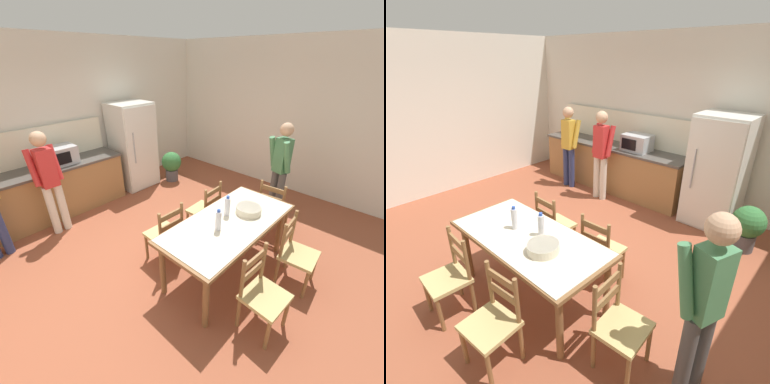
# 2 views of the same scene
# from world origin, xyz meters

# --- Properties ---
(ground_plane) EXTENTS (8.32, 8.32, 0.00)m
(ground_plane) POSITION_xyz_m (0.00, 0.00, 0.00)
(ground_plane) COLOR brown
(wall_back) EXTENTS (6.52, 0.12, 2.90)m
(wall_back) POSITION_xyz_m (0.00, 2.66, 1.45)
(wall_back) COLOR silver
(wall_back) RESTS_ON ground
(wall_right) EXTENTS (0.12, 5.20, 2.90)m
(wall_right) POSITION_xyz_m (3.26, 0.00, 1.45)
(wall_right) COLOR silver
(wall_right) RESTS_ON ground
(kitchen_counter) EXTENTS (3.12, 0.66, 0.91)m
(kitchen_counter) POSITION_xyz_m (-0.90, 2.23, 0.46)
(kitchen_counter) COLOR #9E7042
(kitchen_counter) RESTS_ON ground
(counter_splashback) EXTENTS (3.08, 0.03, 0.60)m
(counter_splashback) POSITION_xyz_m (-0.90, 2.54, 1.21)
(counter_splashback) COLOR #EFE8CB
(counter_splashback) RESTS_ON kitchen_counter
(refrigerator) EXTENTS (0.77, 0.73, 1.75)m
(refrigerator) POSITION_xyz_m (1.15, 2.19, 0.88)
(refrigerator) COLOR silver
(refrigerator) RESTS_ON ground
(microwave) EXTENTS (0.50, 0.39, 0.30)m
(microwave) POSITION_xyz_m (-0.33, 2.21, 1.06)
(microwave) COLOR #B2B7BC
(microwave) RESTS_ON kitchen_counter
(dining_table) EXTENTS (1.83, 0.86, 0.78)m
(dining_table) POSITION_xyz_m (0.34, -0.83, 0.69)
(dining_table) COLOR brown
(dining_table) RESTS_ON ground
(bottle_near_centre) EXTENTS (0.07, 0.07, 0.27)m
(bottle_near_centre) POSITION_xyz_m (0.11, -0.83, 0.91)
(bottle_near_centre) COLOR silver
(bottle_near_centre) RESTS_ON dining_table
(bottle_off_centre) EXTENTS (0.07, 0.07, 0.27)m
(bottle_off_centre) POSITION_xyz_m (0.43, -0.72, 0.91)
(bottle_off_centre) COLOR silver
(bottle_off_centre) RESTS_ON dining_table
(serving_bowl) EXTENTS (0.32, 0.32, 0.09)m
(serving_bowl) POSITION_xyz_m (0.66, -0.90, 0.83)
(serving_bowl) COLOR beige
(serving_bowl) RESTS_ON dining_table
(chair_side_near_right) EXTENTS (0.45, 0.43, 0.91)m
(chair_side_near_right) POSITION_xyz_m (0.74, -1.55, 0.44)
(chair_side_near_right) COLOR olive
(chair_side_near_right) RESTS_ON ground
(chair_head_end) EXTENTS (0.43, 0.45, 0.91)m
(chair_head_end) POSITION_xyz_m (1.55, -0.84, 0.44)
(chair_head_end) COLOR olive
(chair_head_end) RESTS_ON ground
(chair_side_far_left) EXTENTS (0.44, 0.42, 0.91)m
(chair_side_far_left) POSITION_xyz_m (-0.07, -0.11, 0.44)
(chair_side_far_left) COLOR olive
(chair_side_far_left) RESTS_ON ground
(chair_side_near_left) EXTENTS (0.44, 0.42, 0.91)m
(chair_side_near_left) POSITION_xyz_m (-0.07, -1.55, 0.44)
(chair_side_near_left) COLOR olive
(chair_side_near_left) RESTS_ON ground
(chair_side_far_right) EXTENTS (0.44, 0.42, 0.91)m
(chair_side_far_right) POSITION_xyz_m (0.76, -0.11, 0.44)
(chair_side_far_right) COLOR olive
(chair_side_far_right) RESTS_ON ground
(person_at_counter) EXTENTS (0.41, 0.28, 1.64)m
(person_at_counter) POSITION_xyz_m (-0.74, 1.69, 0.92)
(person_at_counter) COLOR silver
(person_at_counter) RESTS_ON ground
(person_by_table) EXTENTS (0.36, 0.46, 1.64)m
(person_by_table) POSITION_xyz_m (2.10, -0.62, 0.92)
(person_by_table) COLOR #4C4C4C
(person_by_table) RESTS_ON ground
(potted_plant) EXTENTS (0.44, 0.44, 0.67)m
(potted_plant) POSITION_xyz_m (1.81, 1.76, 0.39)
(potted_plant) COLOR #4C4C51
(potted_plant) RESTS_ON ground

